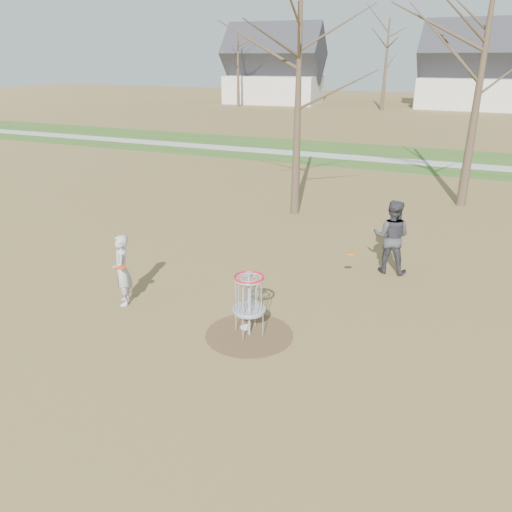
# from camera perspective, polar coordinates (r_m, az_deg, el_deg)

# --- Properties ---
(ground) EXTENTS (160.00, 160.00, 0.00)m
(ground) POSITION_cam_1_polar(r_m,az_deg,el_deg) (10.30, -0.78, -8.97)
(ground) COLOR brown
(ground) RESTS_ON ground
(green_band) EXTENTS (160.00, 8.00, 0.01)m
(green_band) POSITION_cam_1_polar(r_m,az_deg,el_deg) (29.76, 16.31, 10.71)
(green_band) COLOR #2D5119
(green_band) RESTS_ON ground
(footpath) EXTENTS (160.00, 1.50, 0.01)m
(footpath) POSITION_cam_1_polar(r_m,az_deg,el_deg) (28.79, 16.03, 10.41)
(footpath) COLOR #9E9E99
(footpath) RESTS_ON green_band
(dirt_circle) EXTENTS (1.80, 1.80, 0.01)m
(dirt_circle) POSITION_cam_1_polar(r_m,az_deg,el_deg) (10.30, -0.78, -8.94)
(dirt_circle) COLOR #47331E
(dirt_circle) RESTS_ON ground
(player_standing) EXTENTS (0.67, 0.72, 1.64)m
(player_standing) POSITION_cam_1_polar(r_m,az_deg,el_deg) (11.58, -15.05, -1.59)
(player_standing) COLOR #AAAAAA
(player_standing) RESTS_ON ground
(player_throwing) EXTENTS (0.95, 0.75, 1.94)m
(player_throwing) POSITION_cam_1_polar(r_m,az_deg,el_deg) (13.30, 15.21, 2.13)
(player_throwing) COLOR #36363B
(player_throwing) RESTS_ON ground
(disc_grounded) EXTENTS (0.22, 0.22, 0.02)m
(disc_grounded) POSITION_cam_1_polar(r_m,az_deg,el_deg) (10.52, -1.19, -8.14)
(disc_grounded) COLOR silver
(disc_grounded) RESTS_ON dirt_circle
(discs_in_play) EXTENTS (4.54, 3.28, 0.16)m
(discs_in_play) POSITION_cam_1_polar(r_m,az_deg,el_deg) (11.32, -1.01, -0.46)
(discs_in_play) COLOR orange
(discs_in_play) RESTS_ON ground
(disc_golf_basket) EXTENTS (0.64, 0.64, 1.35)m
(disc_golf_basket) POSITION_cam_1_polar(r_m,az_deg,el_deg) (9.86, -0.80, -4.40)
(disc_golf_basket) COLOR #9EA3AD
(disc_golf_basket) RESTS_ON ground
(bare_trees) EXTENTS (52.62, 44.98, 9.00)m
(bare_trees) POSITION_cam_1_polar(r_m,az_deg,el_deg) (43.90, 22.47, 20.34)
(bare_trees) COLOR #382B1E
(bare_trees) RESTS_ON ground
(houses_row) EXTENTS (56.51, 10.01, 7.26)m
(houses_row) POSITION_cam_1_polar(r_m,az_deg,el_deg) (60.66, 25.41, 18.14)
(houses_row) COLOR silver
(houses_row) RESTS_ON ground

